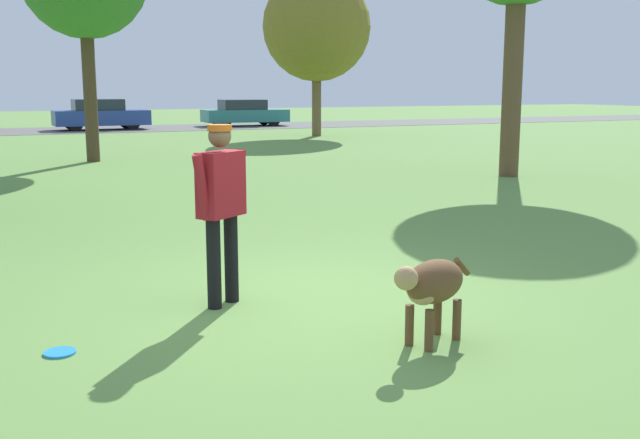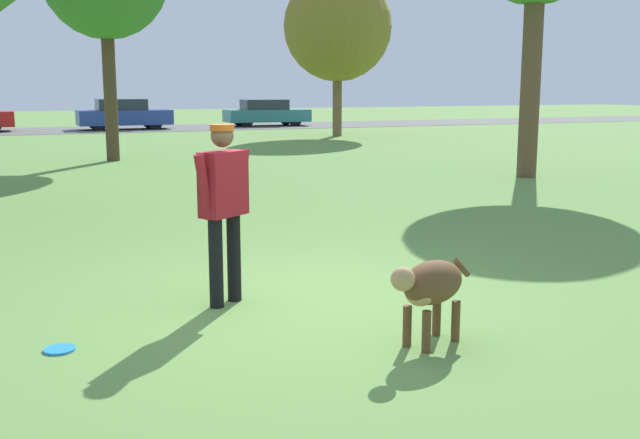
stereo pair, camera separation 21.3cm
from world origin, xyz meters
The scene contains 8 objects.
ground_plane centered at (0.00, 0.00, 0.00)m, with size 120.00×120.00×0.00m, color #608C42.
far_road_strip centered at (0.00, 30.11, 0.01)m, with size 120.00×6.00×0.01m.
person centered at (-0.69, 0.12, 1.00)m, with size 0.66×0.50×1.67m.
dog centered at (0.48, -1.59, 0.48)m, with size 0.92×0.54×0.68m.
frisbee centered at (-2.22, -0.62, 0.01)m, with size 0.24×0.24×0.02m.
tree_far_right centered at (9.98, 21.62, 4.34)m, with size 4.32×4.32×6.51m.
parked_car_blue centered at (2.64, 29.82, 0.70)m, with size 4.29×1.87×1.42m.
parked_car_teal centered at (9.85, 30.30, 0.66)m, with size 4.31×2.01×1.34m.
Camera 2 is at (-2.48, -6.46, 2.01)m, focal length 42.00 mm.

